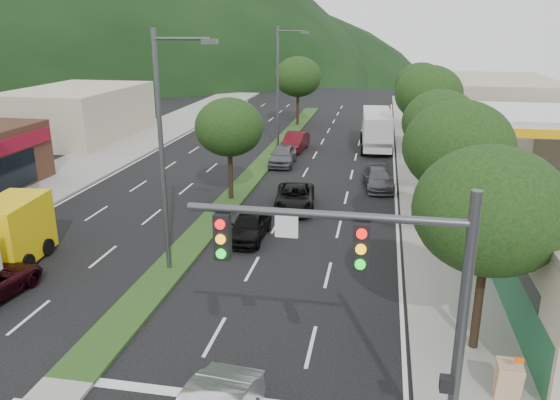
% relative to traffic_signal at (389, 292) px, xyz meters
% --- Properties ---
extents(ground, '(160.00, 160.00, 0.00)m').
position_rel_traffic_signal_xyz_m(ground, '(-9.03, 1.54, -4.65)').
color(ground, black).
rests_on(ground, ground).
extents(sidewalk_right, '(5.00, 90.00, 0.15)m').
position_rel_traffic_signal_xyz_m(sidewalk_right, '(3.47, 26.54, -4.57)').
color(sidewalk_right, gray).
rests_on(sidewalk_right, ground).
extents(sidewalk_left, '(6.00, 90.00, 0.15)m').
position_rel_traffic_signal_xyz_m(sidewalk_left, '(-22.03, 26.54, -4.57)').
color(sidewalk_left, gray).
rests_on(sidewalk_left, ground).
extents(median, '(1.60, 56.00, 0.12)m').
position_rel_traffic_signal_xyz_m(median, '(-9.03, 29.54, -4.59)').
color(median, '#213A15').
rests_on(median, ground).
extents(traffic_signal, '(6.12, 0.40, 7.00)m').
position_rel_traffic_signal_xyz_m(traffic_signal, '(0.00, 0.00, 0.00)').
color(traffic_signal, '#47494C').
rests_on(traffic_signal, ground).
extents(bldg_left_far, '(9.00, 14.00, 4.60)m').
position_rel_traffic_signal_xyz_m(bldg_left_far, '(-28.03, 35.54, -2.35)').
color(bldg_left_far, '#AFA68B').
rests_on(bldg_left_far, ground).
extents(bldg_right_far, '(10.00, 16.00, 5.20)m').
position_rel_traffic_signal_xyz_m(bldg_right_far, '(10.47, 45.54, -2.05)').
color(bldg_right_far, '#AFA68B').
rests_on(bldg_right_far, ground).
extents(hill_far, '(176.00, 132.00, 82.00)m').
position_rel_traffic_signal_xyz_m(hill_far, '(-89.03, 111.54, -4.65)').
color(hill_far, black).
rests_on(hill_far, ground).
extents(tree_r_a, '(4.60, 4.60, 6.63)m').
position_rel_traffic_signal_xyz_m(tree_r_a, '(2.97, 5.54, 0.17)').
color(tree_r_a, black).
rests_on(tree_r_a, sidewalk_right).
extents(tree_r_b, '(4.80, 4.80, 6.94)m').
position_rel_traffic_signal_xyz_m(tree_r_b, '(2.97, 13.54, 0.39)').
color(tree_r_b, black).
rests_on(tree_r_b, sidewalk_right).
extents(tree_r_c, '(4.40, 4.40, 6.48)m').
position_rel_traffic_signal_xyz_m(tree_r_c, '(2.97, 21.54, 0.10)').
color(tree_r_c, black).
rests_on(tree_r_c, sidewalk_right).
extents(tree_r_d, '(5.00, 5.00, 7.17)m').
position_rel_traffic_signal_xyz_m(tree_r_d, '(2.97, 31.54, 0.54)').
color(tree_r_d, black).
rests_on(tree_r_d, sidewalk_right).
extents(tree_r_e, '(4.60, 4.60, 6.71)m').
position_rel_traffic_signal_xyz_m(tree_r_e, '(2.97, 41.54, 0.25)').
color(tree_r_e, black).
rests_on(tree_r_e, sidewalk_right).
extents(tree_med_near, '(4.00, 4.00, 6.02)m').
position_rel_traffic_signal_xyz_m(tree_med_near, '(-9.03, 19.54, -0.22)').
color(tree_med_near, black).
rests_on(tree_med_near, median).
extents(tree_med_far, '(4.80, 4.80, 6.94)m').
position_rel_traffic_signal_xyz_m(tree_med_far, '(-9.03, 45.54, 0.36)').
color(tree_med_far, black).
rests_on(tree_med_far, median).
extents(streetlight_near, '(2.60, 0.25, 10.00)m').
position_rel_traffic_signal_xyz_m(streetlight_near, '(-8.82, 9.54, 0.94)').
color(streetlight_near, '#47494C').
rests_on(streetlight_near, ground).
extents(streetlight_mid, '(2.60, 0.25, 10.00)m').
position_rel_traffic_signal_xyz_m(streetlight_mid, '(-8.82, 34.54, 0.94)').
color(streetlight_mid, '#47494C').
rests_on(streetlight_mid, ground).
extents(car_queue_a, '(1.68, 4.11, 1.39)m').
position_rel_traffic_signal_xyz_m(car_queue_a, '(-6.47, 13.68, -3.95)').
color(car_queue_a, black).
rests_on(car_queue_a, ground).
extents(car_queue_b, '(2.26, 4.45, 1.24)m').
position_rel_traffic_signal_xyz_m(car_queue_b, '(-0.35, 23.68, -4.03)').
color(car_queue_b, '#48484D').
rests_on(car_queue_b, ground).
extents(car_queue_c, '(1.95, 4.67, 1.50)m').
position_rel_traffic_signal_xyz_m(car_queue_c, '(-7.38, 33.68, -3.89)').
color(car_queue_c, '#500D15').
rests_on(car_queue_c, ground).
extents(car_queue_d, '(2.72, 4.96, 1.32)m').
position_rel_traffic_signal_xyz_m(car_queue_d, '(-5.00, 18.68, -3.99)').
color(car_queue_d, black).
rests_on(car_queue_d, ground).
extents(car_queue_e, '(1.94, 4.46, 1.50)m').
position_rel_traffic_signal_xyz_m(car_queue_e, '(-7.53, 28.68, -3.90)').
color(car_queue_e, '#57565C').
rests_on(car_queue_e, ground).
extents(box_truck, '(2.72, 5.98, 2.86)m').
position_rel_traffic_signal_xyz_m(box_truck, '(-15.96, 8.40, -3.29)').
color(box_truck, silver).
rests_on(box_truck, ground).
extents(motorhome, '(2.92, 8.20, 3.10)m').
position_rel_traffic_signal_xyz_m(motorhome, '(-0.74, 35.82, -2.99)').
color(motorhome, '#BBBBBB').
rests_on(motorhome, ground).
extents(a_frame_sign, '(0.71, 0.80, 1.51)m').
position_rel_traffic_signal_xyz_m(a_frame_sign, '(3.49, 2.99, -3.83)').
color(a_frame_sign, tan).
rests_on(a_frame_sign, sidewalk_right).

